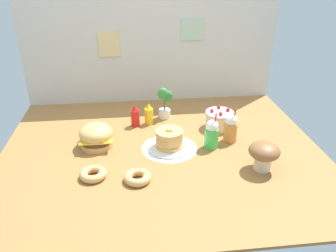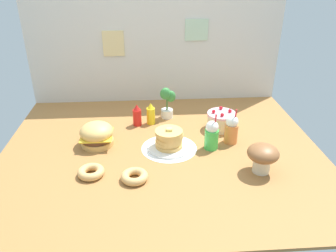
{
  "view_description": "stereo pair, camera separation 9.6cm",
  "coord_description": "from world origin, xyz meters",
  "px_view_note": "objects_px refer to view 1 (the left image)",
  "views": [
    {
      "loc": [
        -0.2,
        -2.09,
        1.27
      ],
      "look_at": [
        0.05,
        0.07,
        0.16
      ],
      "focal_mm": 35.97,
      "sensor_mm": 36.0,
      "label": 1
    },
    {
      "loc": [
        -0.1,
        -2.1,
        1.27
      ],
      "look_at": [
        0.05,
        0.07,
        0.16
      ],
      "focal_mm": 35.97,
      "sensor_mm": 36.0,
      "label": 2
    }
  ],
  "objects_px": {
    "potted_plant": "(165,101)",
    "cream_soda_cup": "(212,134)",
    "mustard_bottle": "(149,114)",
    "donut_pink_glaze": "(93,174)",
    "mushroom_stool": "(264,153)",
    "burger": "(96,136)",
    "layer_cake": "(219,119)",
    "donut_chocolate": "(137,177)",
    "pancake_stack": "(169,140)",
    "orange_float_cup": "(231,128)",
    "ketchup_bottle": "(135,116)"
  },
  "relations": [
    {
      "from": "burger",
      "to": "donut_chocolate",
      "type": "xyz_separation_m",
      "value": [
        0.28,
        -0.47,
        -0.06
      ]
    },
    {
      "from": "burger",
      "to": "mustard_bottle",
      "type": "relative_size",
      "value": 1.33
    },
    {
      "from": "potted_plant",
      "to": "mushroom_stool",
      "type": "bearing_deg",
      "value": -57.31
    },
    {
      "from": "burger",
      "to": "mushroom_stool",
      "type": "bearing_deg",
      "value": -21.28
    },
    {
      "from": "potted_plant",
      "to": "donut_chocolate",
      "type": "bearing_deg",
      "value": -106.51
    },
    {
      "from": "cream_soda_cup",
      "to": "orange_float_cup",
      "type": "relative_size",
      "value": 1.0
    },
    {
      "from": "mustard_bottle",
      "to": "potted_plant",
      "type": "bearing_deg",
      "value": 37.42
    },
    {
      "from": "cream_soda_cup",
      "to": "mushroom_stool",
      "type": "distance_m",
      "value": 0.42
    },
    {
      "from": "mustard_bottle",
      "to": "pancake_stack",
      "type": "bearing_deg",
      "value": -73.78
    },
    {
      "from": "pancake_stack",
      "to": "layer_cake",
      "type": "relative_size",
      "value": 1.36
    },
    {
      "from": "layer_cake",
      "to": "cream_soda_cup",
      "type": "height_order",
      "value": "cream_soda_cup"
    },
    {
      "from": "mustard_bottle",
      "to": "cream_soda_cup",
      "type": "height_order",
      "value": "cream_soda_cup"
    },
    {
      "from": "orange_float_cup",
      "to": "donut_chocolate",
      "type": "xyz_separation_m",
      "value": [
        -0.72,
        -0.43,
        -0.08
      ]
    },
    {
      "from": "ketchup_bottle",
      "to": "potted_plant",
      "type": "height_order",
      "value": "potted_plant"
    },
    {
      "from": "ketchup_bottle",
      "to": "cream_soda_cup",
      "type": "height_order",
      "value": "cream_soda_cup"
    },
    {
      "from": "ketchup_bottle",
      "to": "orange_float_cup",
      "type": "height_order",
      "value": "orange_float_cup"
    },
    {
      "from": "cream_soda_cup",
      "to": "donut_chocolate",
      "type": "relative_size",
      "value": 1.61
    },
    {
      "from": "ketchup_bottle",
      "to": "mustard_bottle",
      "type": "bearing_deg",
      "value": 10.89
    },
    {
      "from": "pancake_stack",
      "to": "layer_cake",
      "type": "distance_m",
      "value": 0.53
    },
    {
      "from": "cream_soda_cup",
      "to": "orange_float_cup",
      "type": "height_order",
      "value": "same"
    },
    {
      "from": "burger",
      "to": "layer_cake",
      "type": "distance_m",
      "value": 0.99
    },
    {
      "from": "cream_soda_cup",
      "to": "mushroom_stool",
      "type": "bearing_deg",
      "value": -49.84
    },
    {
      "from": "layer_cake",
      "to": "donut_chocolate",
      "type": "bearing_deg",
      "value": -136.22
    },
    {
      "from": "ketchup_bottle",
      "to": "mushroom_stool",
      "type": "xyz_separation_m",
      "value": [
        0.81,
        -0.73,
        0.03
      ]
    },
    {
      "from": "cream_soda_cup",
      "to": "potted_plant",
      "type": "bearing_deg",
      "value": 117.59
    },
    {
      "from": "cream_soda_cup",
      "to": "burger",
      "type": "bearing_deg",
      "value": 172.51
    },
    {
      "from": "cream_soda_cup",
      "to": "potted_plant",
      "type": "relative_size",
      "value": 0.98
    },
    {
      "from": "potted_plant",
      "to": "burger",
      "type": "bearing_deg",
      "value": -141.78
    },
    {
      "from": "potted_plant",
      "to": "cream_soda_cup",
      "type": "bearing_deg",
      "value": -62.41
    },
    {
      "from": "ketchup_bottle",
      "to": "mushroom_stool",
      "type": "bearing_deg",
      "value": -42.07
    },
    {
      "from": "pancake_stack",
      "to": "ketchup_bottle",
      "type": "distance_m",
      "value": 0.46
    },
    {
      "from": "mustard_bottle",
      "to": "donut_pink_glaze",
      "type": "distance_m",
      "value": 0.83
    },
    {
      "from": "burger",
      "to": "pancake_stack",
      "type": "height_order",
      "value": "burger"
    },
    {
      "from": "pancake_stack",
      "to": "mustard_bottle",
      "type": "height_order",
      "value": "mustard_bottle"
    },
    {
      "from": "layer_cake",
      "to": "cream_soda_cup",
      "type": "bearing_deg",
      "value": -114.5
    },
    {
      "from": "mustard_bottle",
      "to": "mushroom_stool",
      "type": "bearing_deg",
      "value": -47.22
    },
    {
      "from": "donut_chocolate",
      "to": "mushroom_stool",
      "type": "height_order",
      "value": "mushroom_stool"
    },
    {
      "from": "orange_float_cup",
      "to": "donut_chocolate",
      "type": "height_order",
      "value": "orange_float_cup"
    },
    {
      "from": "burger",
      "to": "orange_float_cup",
      "type": "height_order",
      "value": "orange_float_cup"
    },
    {
      "from": "donut_pink_glaze",
      "to": "potted_plant",
      "type": "height_order",
      "value": "potted_plant"
    },
    {
      "from": "layer_cake",
      "to": "pancake_stack",
      "type": "bearing_deg",
      "value": -147.07
    },
    {
      "from": "layer_cake",
      "to": "donut_chocolate",
      "type": "distance_m",
      "value": 0.96
    },
    {
      "from": "burger",
      "to": "cream_soda_cup",
      "type": "distance_m",
      "value": 0.84
    },
    {
      "from": "ketchup_bottle",
      "to": "cream_soda_cup",
      "type": "relative_size",
      "value": 0.67
    },
    {
      "from": "cream_soda_cup",
      "to": "potted_plant",
      "type": "distance_m",
      "value": 0.62
    },
    {
      "from": "donut_pink_glaze",
      "to": "mushroom_stool",
      "type": "bearing_deg",
      "value": -1.66
    },
    {
      "from": "burger",
      "to": "cream_soda_cup",
      "type": "xyz_separation_m",
      "value": [
        0.84,
        -0.11,
        0.02
      ]
    },
    {
      "from": "ketchup_bottle",
      "to": "pancake_stack",
      "type": "bearing_deg",
      "value": -59.31
    },
    {
      "from": "orange_float_cup",
      "to": "donut_pink_glaze",
      "type": "relative_size",
      "value": 1.61
    },
    {
      "from": "burger",
      "to": "orange_float_cup",
      "type": "bearing_deg",
      "value": -2.14
    }
  ]
}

